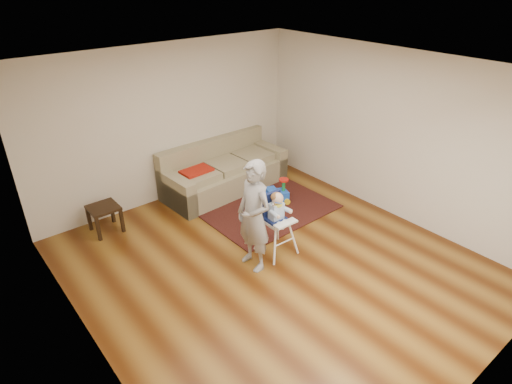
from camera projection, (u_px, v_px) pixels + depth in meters
ground at (274, 264)px, 6.08m from camera, size 5.50×5.50×0.00m
room_envelope at (250, 129)px, 5.55m from camera, size 5.04×5.52×2.72m
sofa at (225, 167)px, 7.89m from camera, size 2.40×1.08×0.91m
side_table at (105, 219)px, 6.74m from camera, size 0.44×0.44×0.44m
area_rug at (267, 208)px, 7.45m from camera, size 2.17×1.64×0.02m
ride_on_toy at (276, 191)px, 7.53m from camera, size 0.48×0.41×0.44m
toy_ball at (253, 222)px, 6.88m from camera, size 0.17×0.17×0.17m
high_chair at (277, 224)px, 6.12m from camera, size 0.47×0.47×0.99m
adult at (254, 217)px, 5.69m from camera, size 0.38×0.58×1.60m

